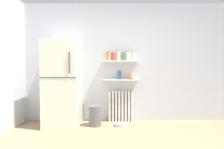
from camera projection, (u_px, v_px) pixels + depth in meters
name	position (u px, v px, depth m)	size (l,w,h in m)	color
back_wall	(125.00, 63.00, 4.21)	(7.04, 0.10, 2.60)	silver
refrigerator	(64.00, 83.00, 3.83)	(0.69, 0.74, 1.74)	silver
radiator	(122.00, 106.00, 4.13)	(0.54, 0.12, 0.68)	white
wall_shelf_lower	(122.00, 80.00, 4.07)	(0.78, 0.22, 0.03)	white
wall_shelf_upper	(122.00, 61.00, 4.05)	(0.78, 0.22, 0.03)	white
storage_jar_0	(110.00, 56.00, 4.05)	(0.12, 0.12, 0.20)	tan
storage_jar_1	(115.00, 56.00, 4.05)	(0.09, 0.09, 0.18)	#C64C38
storage_jar_2	(119.00, 55.00, 4.04)	(0.08, 0.08, 0.23)	beige
storage_jar_3	(124.00, 56.00, 4.05)	(0.08, 0.08, 0.19)	#5B7F4C
storage_jar_4	(129.00, 56.00, 4.04)	(0.11, 0.11, 0.20)	silver
storage_jar_5	(134.00, 56.00, 4.04)	(0.08, 0.08, 0.20)	silver
vase	(120.00, 75.00, 4.06)	(0.08, 0.08, 0.19)	#38609E
shelf_bowl	(131.00, 77.00, 4.07)	(0.16, 0.16, 0.07)	orange
trash_bin	(96.00, 116.00, 3.81)	(0.25, 0.25, 0.41)	slate
pet_food_bowl	(121.00, 125.00, 3.80)	(0.21, 0.21, 0.05)	#B7B7BC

